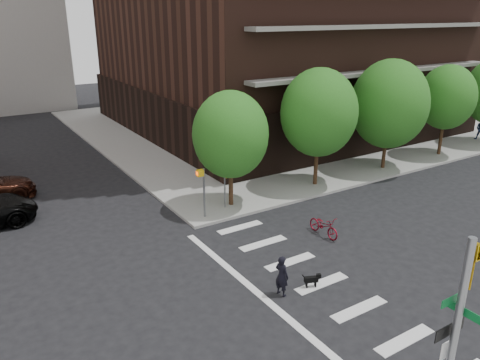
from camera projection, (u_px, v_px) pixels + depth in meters
ground at (259, 308)px, 16.83m from camera, size 120.00×120.00×0.00m
sidewalk_ne at (295, 120)px, 45.81m from camera, size 39.00×33.00×0.15m
crosswalk at (306, 289)px, 17.94m from camera, size 3.85×13.00×0.01m
tree_a at (231, 135)px, 24.23m from camera, size 4.00×4.00×5.90m
tree_b at (319, 113)px, 27.08m from camera, size 4.50×4.50×6.65m
tree_c at (389, 104)px, 30.14m from camera, size 5.00×5.00×6.80m
tree_d at (447, 97)px, 33.19m from camera, size 4.00×4.00×6.20m
pedestrian_signal at (208, 184)px, 23.67m from camera, size 2.18×0.67×2.60m
scooter at (324, 226)px, 22.16m from camera, size 0.69×1.90×0.99m
dog_walker at (282, 276)px, 17.35m from camera, size 0.66×0.51×1.62m
dog at (312, 279)px, 17.99m from camera, size 0.65×0.40×0.55m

